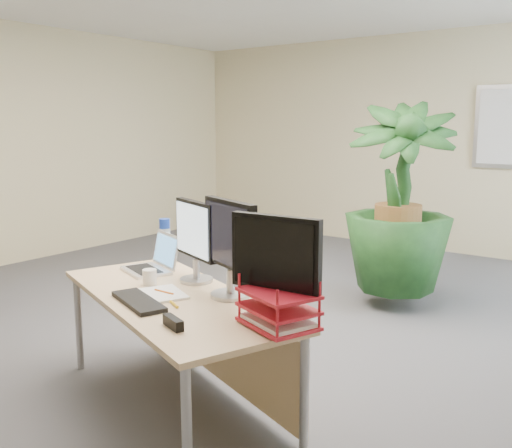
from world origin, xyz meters
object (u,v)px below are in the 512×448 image
Objects in this scene: monitor_left at (195,236)px; monitor_right at (230,242)px; desk at (188,316)px; laptop at (154,262)px; floor_plant at (398,222)px.

monitor_left is 0.91× the size of monitor_right.
desk is 0.48m from monitor_left.
monitor_left is at bearing 161.95° from monitor_right.
monitor_right is (0.24, 0.09, 0.44)m from desk.
laptop is at bearing 168.98° from monitor_right.
monitor_right is (0.01, -2.30, 0.21)m from floor_plant.
floor_plant reaches higher than desk.
desk is at bearing -159.52° from monitor_right.
floor_plant reaches higher than laptop.
monitor_right is (0.36, -0.12, 0.03)m from monitor_left.
monitor_right is at bearing -18.05° from monitor_left.
desk is 4.51× the size of laptop.
monitor_right is at bearing -11.02° from laptop.
desk is at bearing -95.48° from floor_plant.
laptop is at bearing 175.75° from monitor_left.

